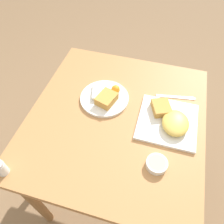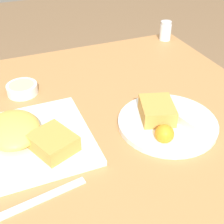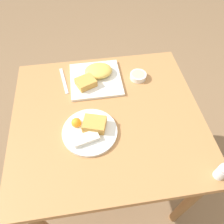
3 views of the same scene
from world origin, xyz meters
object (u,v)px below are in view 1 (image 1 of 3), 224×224
plate_square_near (169,120)px  sauce_ramekin (157,164)px  salt_shaker (1,169)px  butter_knife (175,97)px  plate_oval_far (105,97)px

plate_square_near → sauce_ramekin: bearing=174.1°
sauce_ramekin → salt_shaker: size_ratio=1.20×
plate_square_near → butter_knife: bearing=-4.5°
plate_square_near → butter_knife: size_ratio=1.36×
plate_oval_far → salt_shaker: 0.55m
plate_square_near → salt_shaker: 0.73m
butter_knife → salt_shaker: bearing=34.7°
sauce_ramekin → butter_knife: 0.40m
plate_square_near → salt_shaker: salt_shaker is taller
salt_shaker → butter_knife: (0.59, -0.61, -0.03)m
plate_oval_far → sauce_ramekin: (-0.29, -0.30, -0.00)m
plate_oval_far → butter_knife: size_ratio=1.25×
butter_knife → plate_square_near: bearing=76.5°
plate_square_near → plate_oval_far: bearing=79.6°
plate_square_near → plate_oval_far: 0.33m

